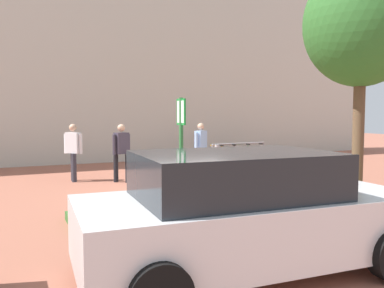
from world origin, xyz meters
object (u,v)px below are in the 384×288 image
Objects in this scene: person_shirt_white at (73,149)px; bike_at_sign at (180,195)px; bollard_steel at (217,157)px; person_suited_dark at (122,149)px; person_shirt_blue at (201,146)px; parking_sign_post at (181,138)px; car_white_hatch at (246,213)px; tree_sidewalk at (362,24)px; bike_rack_cluster at (239,154)px.

bike_at_sign is at bearing -73.51° from person_shirt_white.
bike_at_sign is 6.49m from bollard_steel.
person_shirt_blue is at bearing 4.96° from person_suited_dark.
bike_at_sign is (0.06, 0.19, -1.18)m from parking_sign_post.
person_suited_dark is 7.29m from car_white_hatch.
car_white_hatch is at bearing -98.48° from bike_at_sign.
parking_sign_post is at bearing 82.08° from car_white_hatch.
parking_sign_post is (-4.82, -0.02, -2.67)m from tree_sidewalk.
bollard_steel is at bearing 18.45° from person_suited_dark.
car_white_hatch is (-4.20, -8.57, 0.31)m from bollard_steel.
parking_sign_post is at bearing -128.91° from bike_rack_cluster.
bike_rack_cluster is 3.86m from person_shirt_blue.
bike_at_sign is 3.31m from car_white_hatch.
bike_at_sign is 4.08m from person_suited_dark.
person_shirt_blue reaches higher than car_white_hatch.
parking_sign_post is 0.53× the size of car_white_hatch.
car_white_hatch is at bearing -149.51° from tree_sidewalk.
person_shirt_white is (-6.91, -1.87, 0.64)m from bike_rack_cluster.
car_white_hatch is at bearing -83.36° from person_shirt_white.
tree_sidewalk is 3.45× the size of bike_at_sign.
bike_at_sign is at bearing 81.52° from car_white_hatch.
parking_sign_post is at bearing -120.36° from person_shirt_blue.
person_suited_dark is (1.26, -0.79, 0.00)m from person_shirt_white.
bollard_steel is at bearing 5.66° from person_shirt_white.
person_shirt_blue is 0.39× the size of car_white_hatch.
person_shirt_white is at bearing 148.09° from person_suited_dark.
bike_at_sign is at bearing 178.01° from tree_sidewalk.
bike_at_sign is at bearing -124.96° from bollard_steel.
person_suited_dark reaches higher than car_white_hatch.
parking_sign_post is at bearing -88.58° from person_suited_dark.
bike_at_sign is 1.86× the size of bollard_steel.
bollard_steel is 9.55m from car_white_hatch.
tree_sidewalk is 6.12m from bike_at_sign.
tree_sidewalk is 2.18× the size of bike_rack_cluster.
car_white_hatch is at bearing -97.92° from parking_sign_post.
car_white_hatch is (0.94, -8.06, -0.23)m from person_shirt_white.
person_suited_dark is (-0.16, 4.02, 0.63)m from bike_at_sign.
bollard_steel is at bearing 55.55° from parking_sign_post.
tree_sidewalk reaches higher than person_shirt_white.
tree_sidewalk is at bearing 30.49° from car_white_hatch.
person_shirt_white is (-5.14, -0.51, 0.53)m from bollard_steel.
person_suited_dark is at bearing -175.04° from person_shirt_blue.
person_shirt_blue is 4.01m from person_shirt_white.
person_shirt_blue is at bearing -140.51° from bike_rack_cluster.
person_shirt_blue and person_shirt_white have the same top height.
person_shirt_white reaches higher than bike_at_sign.
person_shirt_blue is at bearing -137.89° from bollard_steel.
person_shirt_blue is 1.00× the size of person_shirt_white.
person_shirt_white is 0.39× the size of car_white_hatch.
tree_sidewalk is 3.35× the size of person_shirt_white.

